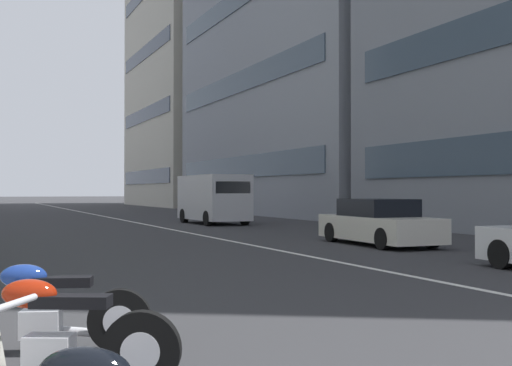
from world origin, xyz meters
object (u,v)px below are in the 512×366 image
Objects in this scene: car_lead_in_lane at (378,223)px; motorcycle_nearest_camera at (37,310)px; delivery_van_ahead at (213,198)px; motorcycle_second_in_row at (47,338)px.

motorcycle_nearest_camera is at bearing 134.54° from car_lead_in_lane.
motorcycle_nearest_camera is at bearing 154.62° from delivery_van_ahead.
delivery_van_ahead is (13.77, 0.34, 0.65)m from car_lead_in_lane.
motorcycle_second_in_row is at bearing 137.96° from car_lead_in_lane.
motorcycle_nearest_camera reaches higher than motorcycle_second_in_row.
motorcycle_second_in_row is at bearing 155.65° from delivery_van_ahead.
motorcycle_nearest_camera is 0.42× the size of delivery_van_ahead.
delivery_van_ahead reaches higher than motorcycle_second_in_row.
car_lead_in_lane is at bearing -109.34° from motorcycle_second_in_row.
delivery_van_ahead is at bearing -95.69° from motorcycle_nearest_camera.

